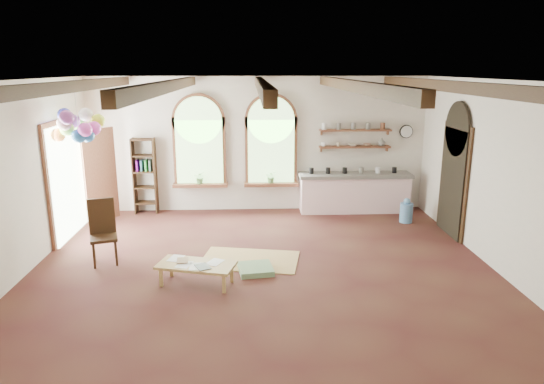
{
  "coord_description": "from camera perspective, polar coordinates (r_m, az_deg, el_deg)",
  "views": [
    {
      "loc": [
        -0.19,
        -7.99,
        3.39
      ],
      "look_at": [
        0.19,
        0.6,
        1.18
      ],
      "focal_mm": 32.0,
      "sensor_mm": 36.0,
      "label": 1
    }
  ],
  "objects": [
    {
      "name": "ceiling_beams",
      "position": [
        8.0,
        -1.22,
        12.36
      ],
      "size": [
        6.2,
        6.8,
        0.18
      ],
      "primitive_type": null,
      "color": "#382612",
      "rests_on": "ceiling"
    },
    {
      "name": "wall_shelf_upper",
      "position": [
        11.73,
        9.78,
        7.18
      ],
      "size": [
        1.7,
        0.24,
        0.04
      ],
      "primitive_type": "cube",
      "color": "brown",
      "rests_on": "wall_back"
    },
    {
      "name": "floor_mat",
      "position": [
        8.88,
        -2.63,
        -7.98
      ],
      "size": [
        1.9,
        1.37,
        0.02
      ],
      "primitive_type": "cube",
      "rotation": [
        0.0,
        0.0,
        -0.18
      ],
      "color": "tan",
      "rests_on": "floor"
    },
    {
      "name": "bookshelf",
      "position": [
        11.85,
        -14.74,
        1.83
      ],
      "size": [
        0.53,
        0.32,
        1.8
      ],
      "color": "#382612",
      "rests_on": "floor"
    },
    {
      "name": "side_chair",
      "position": [
        9.15,
        -19.12,
        -5.92
      ],
      "size": [
        0.57,
        0.57,
        1.15
      ],
      "color": "#382612",
      "rests_on": "floor"
    },
    {
      "name": "balloon_cluster",
      "position": [
        9.8,
        -21.88,
        7.22
      ],
      "size": [
        0.95,
        0.98,
        1.16
      ],
      "color": "silver",
      "rests_on": "floor"
    },
    {
      "name": "shelf_vase",
      "position": [
        11.93,
        12.79,
        5.77
      ],
      "size": [
        0.18,
        0.18,
        0.19
      ],
      "primitive_type": "imported",
      "color": "slate",
      "rests_on": "wall_shelf_lower"
    },
    {
      "name": "shelf_bowl_b",
      "position": [
        11.85,
        11.14,
        5.48
      ],
      "size": [
        0.2,
        0.2,
        0.06
      ],
      "primitive_type": "imported",
      "color": "#8C664C",
      "rests_on": "wall_shelf_lower"
    },
    {
      "name": "right_doorway",
      "position": [
        10.61,
        20.48,
        1.05
      ],
      "size": [
        0.1,
        1.3,
        2.4
      ],
      "primitive_type": "cube",
      "color": "black",
      "rests_on": "floor"
    },
    {
      "name": "potted_plant_left",
      "position": [
        11.66,
        -8.46,
        1.7
      ],
      "size": [
        0.27,
        0.23,
        0.3
      ],
      "primitive_type": "imported",
      "color": "#598C4C",
      "rests_on": "window_left"
    },
    {
      "name": "potted_plant_right",
      "position": [
        11.61,
        -0.08,
        1.8
      ],
      "size": [
        0.27,
        0.23,
        0.3
      ],
      "primitive_type": "imported",
      "color": "#598C4C",
      "rests_on": "window_right"
    },
    {
      "name": "floor_cushion",
      "position": [
        8.39,
        -1.95,
        -9.04
      ],
      "size": [
        0.64,
        0.64,
        0.1
      ],
      "primitive_type": "cube",
      "rotation": [
        0.0,
        0.0,
        0.15
      ],
      "color": "#6A8E62",
      "rests_on": "floor"
    },
    {
      "name": "window_right",
      "position": [
        11.57,
        -0.11,
        5.7
      ],
      "size": [
        1.3,
        0.28,
        2.2
      ],
      "color": "brown",
      "rests_on": "floor"
    },
    {
      "name": "window_left",
      "position": [
        11.62,
        -8.56,
        5.58
      ],
      "size": [
        1.3,
        0.28,
        2.2
      ],
      "color": "brown",
      "rests_on": "floor"
    },
    {
      "name": "wall_clock",
      "position": [
        12.13,
        15.52,
        6.87
      ],
      "size": [
        0.32,
        0.04,
        0.32
      ],
      "primitive_type": "cylinder",
      "rotation": [
        1.57,
        0.0,
        0.0
      ],
      "color": "black",
      "rests_on": "wall_back"
    },
    {
      "name": "coffee_table",
      "position": [
        7.93,
        -8.9,
        -8.61
      ],
      "size": [
        1.33,
        0.87,
        0.35
      ],
      "color": "tan",
      "rests_on": "floor"
    },
    {
      "name": "table_book",
      "position": [
        8.05,
        -11.13,
        -7.96
      ],
      "size": [
        0.2,
        0.28,
        0.02
      ],
      "primitive_type": "imported",
      "rotation": [
        0.0,
        0.0,
        0.09
      ],
      "color": "olive",
      "rests_on": "coffee_table"
    },
    {
      "name": "shelf_bowl_a",
      "position": [
        11.77,
        9.47,
        5.48
      ],
      "size": [
        0.22,
        0.22,
        0.05
      ],
      "primitive_type": "imported",
      "color": "beige",
      "rests_on": "wall_shelf_lower"
    },
    {
      "name": "kitchen_counter",
      "position": [
        11.83,
        9.66,
        -0.02
      ],
      "size": [
        2.68,
        0.62,
        0.94
      ],
      "color": "white",
      "rests_on": "floor"
    },
    {
      "name": "left_doorway",
      "position": [
        10.73,
        -23.02,
        1.22
      ],
      "size": [
        0.1,
        1.9,
        2.5
      ],
      "primitive_type": "cube",
      "color": "brown",
      "rests_on": "floor"
    },
    {
      "name": "water_jug_b",
      "position": [
        11.32,
        15.52,
        -2.26
      ],
      "size": [
        0.29,
        0.29,
        0.56
      ],
      "color": "#5B91C3",
      "rests_on": "floor"
    },
    {
      "name": "tablet",
      "position": [
        7.77,
        -8.17,
        -8.7
      ],
      "size": [
        0.29,
        0.33,
        0.01
      ],
      "primitive_type": "cube",
      "rotation": [
        0.0,
        0.0,
        0.44
      ],
      "color": "black",
      "rests_on": "coffee_table"
    },
    {
      "name": "shelf_cup_a",
      "position": [
        11.64,
        6.09,
        5.61
      ],
      "size": [
        0.12,
        0.1,
        0.1
      ],
      "primitive_type": "imported",
      "color": "white",
      "rests_on": "wall_shelf_lower"
    },
    {
      "name": "shelf_cup_b",
      "position": [
        11.7,
        7.79,
        5.59
      ],
      "size": [
        0.1,
        0.1,
        0.09
      ],
      "primitive_type": "imported",
      "color": "beige",
      "rests_on": "wall_shelf_lower"
    },
    {
      "name": "floor",
      "position": [
        8.69,
        -1.11,
        -8.54
      ],
      "size": [
        8.0,
        8.0,
        0.0
      ],
      "primitive_type": "plane",
      "color": "#512E21",
      "rests_on": "ground"
    },
    {
      "name": "water_jug_a",
      "position": [
        11.98,
        13.47,
        -1.11
      ],
      "size": [
        0.31,
        0.31,
        0.61
      ],
      "color": "#5B91C3",
      "rests_on": "floor"
    },
    {
      "name": "wall_shelf_lower",
      "position": [
        11.79,
        9.7,
        5.26
      ],
      "size": [
        1.7,
        0.24,
        0.04
      ],
      "primitive_type": "cube",
      "color": "brown",
      "rests_on": "wall_back"
    }
  ]
}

